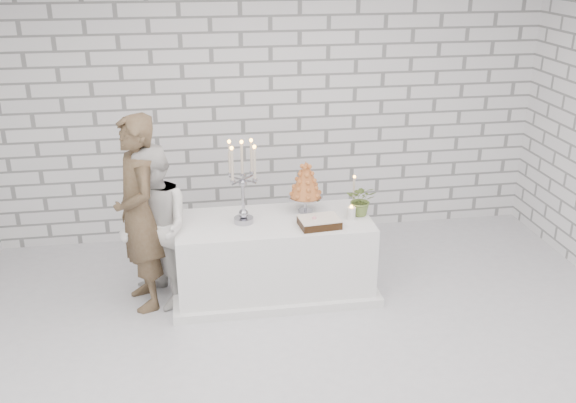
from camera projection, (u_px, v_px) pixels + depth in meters
The scene contains 11 objects.
ground at pixel (314, 357), 5.22m from camera, with size 6.00×5.00×0.01m, color silver.
wall_back at pixel (271, 105), 6.95m from camera, with size 6.00×0.01×3.00m, color white.
cake_table at pixel (274, 256), 6.07m from camera, with size 1.80×0.80×0.75m, color white.
groom at pixel (139, 214), 5.69m from camera, with size 0.66×0.43×1.80m, color #4F3A24.
bride at pixel (155, 228), 5.74m from camera, with size 0.74×0.58×1.52m, color silver.
candelabra at pixel (243, 182), 5.73m from camera, with size 0.32×0.32×0.78m, color #9897A1, non-canonical shape.
croquembouche at pixel (306, 187), 6.03m from camera, with size 0.33×0.33×0.50m, color #B45821, non-canonical shape.
chocolate_cake at pixel (319, 222), 5.79m from camera, with size 0.36×0.25×0.08m, color black.
pillar_candle at pixel (351, 213), 5.93m from camera, with size 0.08×0.08×0.12m, color white.
extra_taper at pixel (354, 193), 6.12m from camera, with size 0.06×0.06×0.32m, color beige.
flowers at pixel (361, 200), 5.99m from camera, with size 0.28×0.24×0.31m, color #42642C.
Camera 1 is at (-0.90, -4.28, 3.14)m, focal length 40.08 mm.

